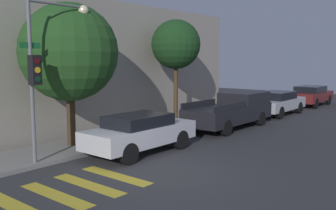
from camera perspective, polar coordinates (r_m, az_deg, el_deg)
name	(u,v)px	position (r m, az deg, el deg)	size (l,w,h in m)	color
ground_plane	(159,173)	(11.34, -1.32, -10.31)	(60.00, 60.00, 0.00)	#333335
sidewalk	(70,148)	(14.48, -14.72, -6.42)	(26.00, 2.40, 0.14)	gray
building_row	(4,67)	(18.04, -23.67, 5.31)	(26.00, 6.00, 6.05)	#A89E8E
crosswalk	(73,190)	(10.27, -14.34, -12.40)	(3.48, 2.60, 0.00)	gold
traffic_light_pole	(46,56)	(12.41, -18.06, 7.08)	(2.57, 0.56, 5.27)	slate
sedan_near_corner	(140,132)	(13.52, -4.25, -4.13)	(4.42, 1.76, 1.41)	silver
pickup_truck	(232,110)	(18.78, 9.78, -0.74)	(5.53, 1.96, 1.69)	black
sedan_middle	(277,102)	(23.67, 16.34, 0.41)	(4.69, 1.80, 1.43)	#B7BABF
sedan_far_end	(311,95)	(29.19, 20.91, 1.44)	(4.68, 1.88, 1.44)	maroon
tree_near_corner	(69,52)	(14.38, -14.85, 7.74)	(3.62, 3.62, 5.44)	#42301E
tree_midblock	(176,45)	(18.85, 1.21, 9.15)	(2.45, 2.45, 5.33)	#4C3823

